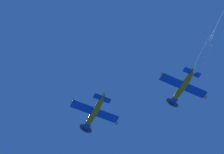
# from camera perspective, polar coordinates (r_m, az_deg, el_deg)

# --- Properties ---
(airplane_lead) EXTENTS (7.56, 7.81, 3.00)m
(airplane_lead) POSITION_cam_1_polar(r_m,az_deg,el_deg) (86.59, -2.18, -4.39)
(airplane_lead) COLOR orange
(airplane_left_wingman) EXTENTS (7.57, 7.81, 3.21)m
(airplane_left_wingman) POSITION_cam_1_polar(r_m,az_deg,el_deg) (86.23, 8.43, -1.26)
(airplane_left_wingman) COLOR orange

